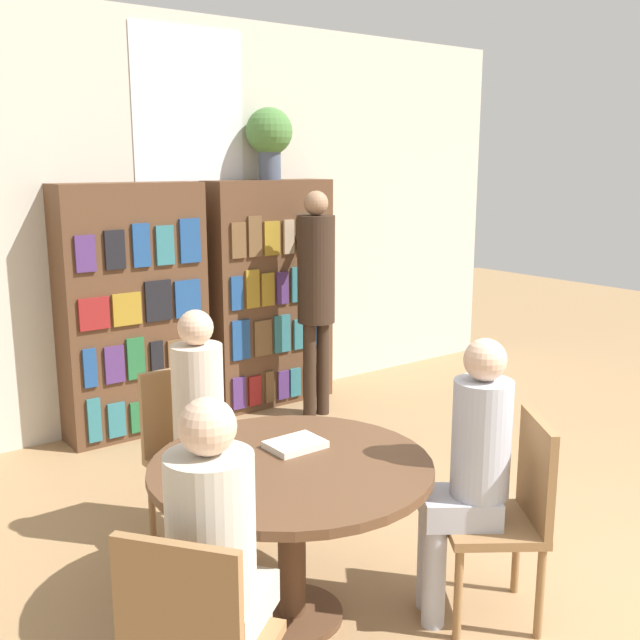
% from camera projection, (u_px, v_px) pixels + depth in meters
% --- Properties ---
extents(wall_back, '(6.40, 0.07, 3.00)m').
position_uv_depth(wall_back, '(191.00, 220.00, 5.69)').
color(wall_back, beige).
rests_on(wall_back, ground_plane).
extents(bookshelf_left, '(1.04, 0.34, 1.80)m').
position_uv_depth(bookshelf_left, '(134.00, 311.00, 5.32)').
color(bookshelf_left, brown).
rests_on(bookshelf_left, ground_plane).
extents(bookshelf_right, '(1.04, 0.34, 1.80)m').
position_uv_depth(bookshelf_right, '(270.00, 294.00, 6.01)').
color(bookshelf_right, brown).
rests_on(bookshelf_right, ground_plane).
extents(flower_vase, '(0.36, 0.36, 0.55)m').
position_uv_depth(flower_vase, '(269.00, 136.00, 5.77)').
color(flower_vase, '#475166').
rests_on(flower_vase, bookshelf_right).
extents(reading_table, '(1.19, 1.19, 0.72)m').
position_uv_depth(reading_table, '(291.00, 490.00, 3.14)').
color(reading_table, brown).
rests_on(reading_table, ground_plane).
extents(chair_left_side, '(0.40, 0.40, 0.90)m').
position_uv_depth(chair_left_side, '(187.00, 446.00, 3.88)').
color(chair_left_side, olive).
rests_on(chair_left_side, ground_plane).
extents(chair_far_side, '(0.56, 0.56, 0.90)m').
position_uv_depth(chair_far_side, '(510.00, 508.00, 3.19)').
color(chair_far_side, olive).
rests_on(chair_far_side, ground_plane).
extents(seated_reader_left, '(0.26, 0.37, 1.24)m').
position_uv_depth(seated_reader_left, '(203.00, 418.00, 3.70)').
color(seated_reader_left, beige).
rests_on(seated_reader_left, ground_plane).
extents(seated_reader_right, '(0.40, 0.39, 1.25)m').
position_uv_depth(seated_reader_right, '(469.00, 465.00, 3.14)').
color(seated_reader_right, '#B2B7C6').
rests_on(seated_reader_right, ground_plane).
extents(seated_reader_back, '(0.43, 0.42, 1.25)m').
position_uv_depth(seated_reader_back, '(217.00, 552.00, 2.40)').
color(seated_reader_back, beige).
rests_on(seated_reader_back, ground_plane).
extents(librarian_standing, '(0.28, 0.55, 1.73)m').
position_uv_depth(librarian_standing, '(316.00, 282.00, 5.64)').
color(librarian_standing, '#332319').
rests_on(librarian_standing, ground_plane).
extents(open_book_on_table, '(0.24, 0.18, 0.03)m').
position_uv_depth(open_book_on_table, '(295.00, 444.00, 3.27)').
color(open_book_on_table, silver).
rests_on(open_book_on_table, reading_table).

